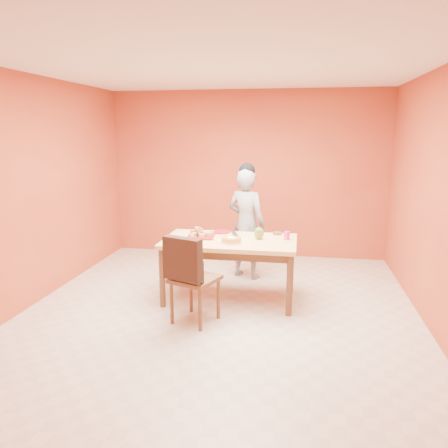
% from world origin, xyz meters
% --- Properties ---
extents(floor, '(5.00, 5.00, 0.00)m').
position_xyz_m(floor, '(0.00, 0.00, 0.00)').
color(floor, beige).
rests_on(floor, ground).
extents(ceiling, '(5.00, 5.00, 0.00)m').
position_xyz_m(ceiling, '(0.00, 0.00, 2.70)').
color(ceiling, white).
rests_on(ceiling, wall_back).
extents(wall_back, '(4.50, 0.00, 4.50)m').
position_xyz_m(wall_back, '(0.00, 2.50, 1.35)').
color(wall_back, '#B64E2A').
rests_on(wall_back, floor).
extents(wall_left, '(0.00, 5.00, 5.00)m').
position_xyz_m(wall_left, '(-2.25, 0.00, 1.35)').
color(wall_left, '#B64E2A').
rests_on(wall_left, floor).
extents(wall_right, '(0.00, 5.00, 5.00)m').
position_xyz_m(wall_right, '(2.25, 0.00, 1.35)').
color(wall_right, '#B64E2A').
rests_on(wall_right, floor).
extents(dining_table, '(1.60, 0.90, 0.76)m').
position_xyz_m(dining_table, '(0.05, 0.44, 0.67)').
color(dining_table, '#EED67C').
rests_on(dining_table, floor).
extents(dining_chair, '(0.59, 0.66, 0.99)m').
position_xyz_m(dining_chair, '(-0.22, -0.29, 0.51)').
color(dining_chair, brown).
rests_on(dining_chair, floor).
extents(pastry_pile, '(0.29, 0.29, 0.10)m').
position_xyz_m(pastry_pile, '(-0.32, 0.50, 0.83)').
color(pastry_pile, tan).
rests_on(pastry_pile, pastry_platter).
extents(person, '(0.66, 0.56, 1.55)m').
position_xyz_m(person, '(0.14, 1.32, 0.77)').
color(person, gray).
rests_on(person, floor).
extents(pastry_platter, '(0.36, 0.36, 0.02)m').
position_xyz_m(pastry_platter, '(-0.32, 0.50, 0.77)').
color(pastry_platter, maroon).
rests_on(pastry_platter, dining_table).
extents(red_dinner_plate, '(0.31, 0.31, 0.01)m').
position_xyz_m(red_dinner_plate, '(-0.13, 0.79, 0.77)').
color(red_dinner_plate, maroon).
rests_on(red_dinner_plate, dining_table).
extents(white_cake_plate, '(0.34, 0.34, 0.01)m').
position_xyz_m(white_cake_plate, '(0.09, 0.28, 0.77)').
color(white_cake_plate, silver).
rests_on(white_cake_plate, dining_table).
extents(sponge_cake, '(0.24, 0.24, 0.05)m').
position_xyz_m(sponge_cake, '(0.09, 0.28, 0.80)').
color(sponge_cake, '#C67033').
rests_on(sponge_cake, white_cake_plate).
extents(cake_server, '(0.14, 0.29, 0.01)m').
position_xyz_m(cake_server, '(0.10, 0.46, 0.83)').
color(cake_server, silver).
rests_on(cake_server, sponge_cake).
extents(egg_ornament, '(0.13, 0.11, 0.15)m').
position_xyz_m(egg_ornament, '(0.39, 0.52, 0.83)').
color(egg_ornament, olive).
rests_on(egg_ornament, dining_table).
extents(magenta_glass, '(0.08, 0.08, 0.10)m').
position_xyz_m(magenta_glass, '(0.73, 0.55, 0.81)').
color(magenta_glass, '#E0217C').
rests_on(magenta_glass, dining_table).
extents(checker_tin, '(0.13, 0.13, 0.03)m').
position_xyz_m(checker_tin, '(0.60, 0.79, 0.78)').
color(checker_tin, '#391F0F').
rests_on(checker_tin, dining_table).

